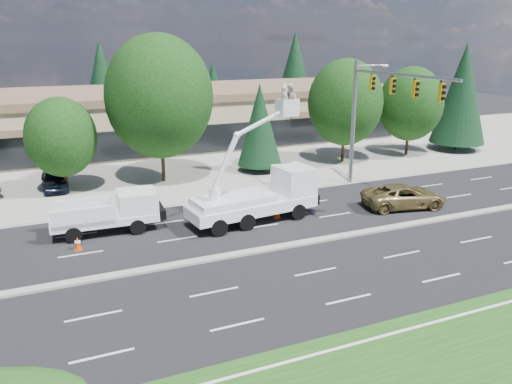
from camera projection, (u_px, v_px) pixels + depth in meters
name	position (u px, v px, depth m)	size (l,w,h in m)	color
ground	(285.00, 247.00, 26.20)	(140.00, 140.00, 0.00)	black
concrete_apron	(185.00, 163.00, 43.79)	(140.00, 22.00, 0.01)	#9C9A8E
road_median	(285.00, 246.00, 26.19)	(120.00, 0.55, 0.12)	#9C9A8E
strip_mall	(158.00, 115.00, 51.73)	(50.40, 15.40, 5.50)	tan
tree_front_c	(61.00, 137.00, 34.51)	(4.84, 4.84, 6.71)	#332114
tree_front_d	(159.00, 97.00, 36.39)	(7.88, 7.88, 10.93)	#332114
tree_front_e	(260.00, 125.00, 40.13)	(3.61, 3.61, 7.12)	#332114
tree_front_f	(345.00, 103.00, 42.71)	(6.42, 6.42, 8.91)	#332114
tree_front_g	(410.00, 104.00, 45.45)	(5.86, 5.86, 8.12)	#332114
tree_front_h	(462.00, 94.00, 47.49)	(5.14, 5.14, 10.14)	#332114
tree_back_b	(102.00, 81.00, 60.00)	(5.29, 5.29, 10.42)	#332114
tree_back_c	(213.00, 89.00, 65.65)	(3.91, 3.91, 7.71)	#332114
tree_back_d	(295.00, 71.00, 69.54)	(5.80, 5.80, 11.44)	#332114
signal_mast	(372.00, 105.00, 34.35)	(2.76, 10.16, 9.00)	gray
utility_pickup	(113.00, 216.00, 28.09)	(5.87, 2.48, 2.22)	white
bucket_truck	(263.00, 192.00, 29.68)	(8.07, 3.33, 7.99)	white
traffic_cone_a	(78.00, 243.00, 25.77)	(0.40, 0.40, 0.70)	#DA3A06
traffic_cone_b	(240.00, 218.00, 29.44)	(0.40, 0.40, 0.70)	#DA3A06
traffic_cone_c	(277.00, 213.00, 30.32)	(0.40, 0.40, 0.70)	#DA3A06
minivan	(404.00, 196.00, 32.14)	(2.47, 5.37, 1.49)	olive
parked_car_west	(54.00, 179.00, 36.04)	(1.74, 4.33, 1.48)	black
parked_car_east	(257.00, 156.00, 42.90)	(1.67, 4.80, 1.58)	black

